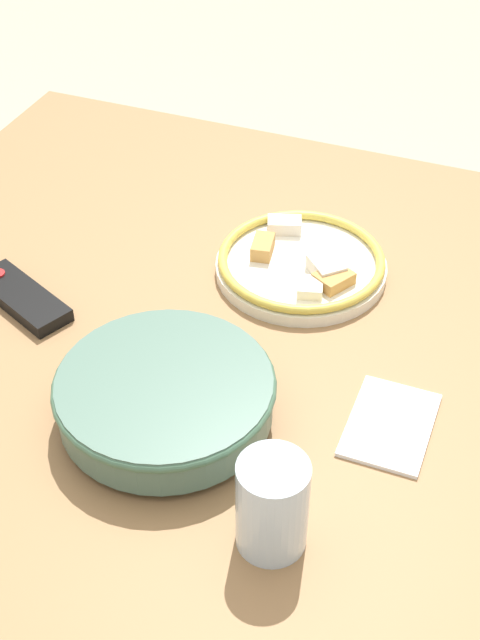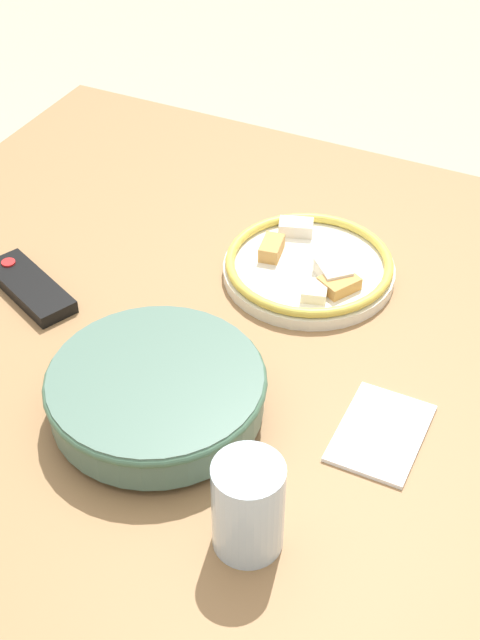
{
  "view_description": "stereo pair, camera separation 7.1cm",
  "coord_description": "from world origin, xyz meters",
  "px_view_note": "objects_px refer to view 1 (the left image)",
  "views": [
    {
      "loc": [
        -0.84,
        -0.44,
        1.59
      ],
      "look_at": [
        0.02,
        -0.1,
        0.8
      ],
      "focal_mm": 50.0,
      "sensor_mm": 36.0,
      "label": 1
    },
    {
      "loc": [
        -0.82,
        -0.5,
        1.59
      ],
      "look_at": [
        0.02,
        -0.1,
        0.8
      ],
      "focal_mm": 50.0,
      "sensor_mm": 36.0,
      "label": 2
    }
  ],
  "objects_px": {
    "tv_remote": "(22,297)",
    "drinking_glass": "(272,505)",
    "noodle_bowl": "(165,396)",
    "food_plate": "(301,264)"
  },
  "relations": [
    {
      "from": "tv_remote",
      "to": "drinking_glass",
      "type": "distance_m",
      "value": 0.54
    },
    {
      "from": "noodle_bowl",
      "to": "tv_remote",
      "type": "distance_m",
      "value": 0.32
    },
    {
      "from": "food_plate",
      "to": "drinking_glass",
      "type": "height_order",
      "value": "drinking_glass"
    },
    {
      "from": "noodle_bowl",
      "to": "drinking_glass",
      "type": "relative_size",
      "value": 2.29
    },
    {
      "from": "food_plate",
      "to": "tv_remote",
      "type": "xyz_separation_m",
      "value": [
        -0.22,
        0.36,
        -0.01
      ]
    },
    {
      "from": "tv_remote",
      "to": "drinking_glass",
      "type": "xyz_separation_m",
      "value": [
        -0.26,
        -0.48,
        0.05
      ]
    },
    {
      "from": "noodle_bowl",
      "to": "tv_remote",
      "type": "xyz_separation_m",
      "value": [
        0.13,
        0.29,
        -0.03
      ]
    },
    {
      "from": "noodle_bowl",
      "to": "tv_remote",
      "type": "relative_size",
      "value": 1.53
    },
    {
      "from": "drinking_glass",
      "to": "tv_remote",
      "type": "bearing_deg",
      "value": 61.68
    },
    {
      "from": "noodle_bowl",
      "to": "food_plate",
      "type": "bearing_deg",
      "value": -10.29
    }
  ]
}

